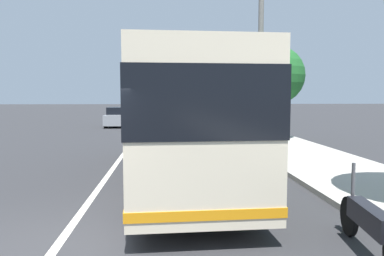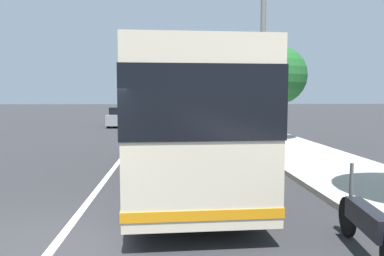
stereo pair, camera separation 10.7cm
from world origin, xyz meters
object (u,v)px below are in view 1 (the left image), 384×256
at_px(motorcycle_nearest_curb, 370,224).
at_px(roadside_tree_mid_block, 276,76).
at_px(car_side_street, 176,115).
at_px(coach_bus, 180,113).
at_px(car_behind_bus, 119,117).
at_px(car_ahead_same_lane, 175,120).
at_px(car_far_distant, 169,108).
at_px(roadside_tree_far_block, 223,79).
at_px(utility_pole, 260,64).

relative_size(motorcycle_nearest_curb, roadside_tree_mid_block, 0.47).
bearing_deg(car_side_street, coach_bus, 178.96).
height_order(coach_bus, car_behind_bus, coach_bus).
bearing_deg(car_ahead_same_lane, car_behind_bus, 56.92).
bearing_deg(car_ahead_same_lane, motorcycle_nearest_curb, -178.46).
distance_m(car_far_distant, car_side_street, 19.74).
bearing_deg(car_side_street, roadside_tree_mid_block, -161.23).
bearing_deg(car_side_street, car_far_distant, 1.38).
xyz_separation_m(car_side_street, roadside_tree_mid_block, (-14.57, -4.87, 2.75)).
xyz_separation_m(roadside_tree_far_block, utility_pole, (-16.72, 0.50, 0.07)).
xyz_separation_m(car_behind_bus, car_far_distant, (24.01, -4.21, 0.01)).
bearing_deg(utility_pole, coach_bus, 153.81).
height_order(car_side_street, utility_pole, utility_pole).
xyz_separation_m(car_far_distant, roadside_tree_far_block, (-16.39, -5.24, 3.37)).
xyz_separation_m(car_far_distant, roadside_tree_mid_block, (-34.30, -5.25, 2.72)).
height_order(car_far_distant, car_side_street, car_far_distant).
height_order(motorcycle_nearest_curb, roadside_tree_far_block, roadside_tree_far_block).
relative_size(car_behind_bus, car_side_street, 0.97).
bearing_deg(car_far_distant, motorcycle_nearest_curb, 178.64).
xyz_separation_m(coach_bus, roadside_tree_far_block, (26.67, -5.39, 2.21)).
xyz_separation_m(car_behind_bus, utility_pole, (-9.09, -8.95, 3.45)).
relative_size(motorcycle_nearest_curb, roadside_tree_far_block, 0.39).
distance_m(coach_bus, roadside_tree_far_block, 27.29).
bearing_deg(car_side_street, motorcycle_nearest_curb, -175.56).
height_order(roadside_tree_far_block, utility_pole, utility_pole).
xyz_separation_m(car_ahead_same_lane, car_side_street, (6.66, -0.22, 0.02)).
relative_size(car_ahead_same_lane, roadside_tree_mid_block, 0.81).
distance_m(car_ahead_same_lane, car_far_distant, 26.40).
xyz_separation_m(car_behind_bus, car_side_street, (4.28, -4.59, -0.02)).
distance_m(motorcycle_nearest_curb, car_behind_bus, 25.39).
xyz_separation_m(coach_bus, motorcycle_nearest_curb, (-5.46, -2.63, -1.42)).
relative_size(car_side_street, roadside_tree_far_block, 0.69).
bearing_deg(coach_bus, utility_pole, -28.52).
bearing_deg(car_far_distant, car_ahead_same_lane, 176.06).
height_order(car_ahead_same_lane, utility_pole, utility_pole).
height_order(motorcycle_nearest_curb, utility_pole, utility_pole).
relative_size(car_ahead_same_lane, car_far_distant, 0.89).
bearing_deg(roadside_tree_mid_block, car_side_street, 18.49).
bearing_deg(car_far_distant, utility_pole, -176.13).
height_order(coach_bus, motorcycle_nearest_curb, coach_bus).
height_order(car_ahead_same_lane, roadside_tree_far_block, roadside_tree_far_block).
distance_m(car_ahead_same_lane, car_side_street, 6.67).
xyz_separation_m(coach_bus, car_behind_bus, (19.04, 4.06, -1.17)).
distance_m(car_behind_bus, car_far_distant, 24.38).
bearing_deg(roadside_tree_mid_block, car_far_distant, 8.71).
xyz_separation_m(coach_bus, car_side_street, (23.32, -0.53, -1.20)).
bearing_deg(car_far_distant, car_side_street, 176.83).
bearing_deg(utility_pole, motorcycle_nearest_curb, 171.63).
xyz_separation_m(motorcycle_nearest_curb, car_far_distant, (48.51, 2.47, 0.25)).
height_order(car_far_distant, utility_pole, utility_pole).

